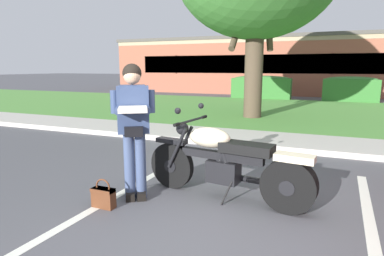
# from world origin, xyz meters

# --- Properties ---
(ground_plane) EXTENTS (140.00, 140.00, 0.00)m
(ground_plane) POSITION_xyz_m (0.00, 0.00, 0.00)
(ground_plane) COLOR #4C4C51
(curb_strip) EXTENTS (60.00, 0.20, 0.12)m
(curb_strip) POSITION_xyz_m (0.00, 3.50, 0.06)
(curb_strip) COLOR #B7B2A8
(curb_strip) RESTS_ON ground
(concrete_walk) EXTENTS (60.00, 1.50, 0.08)m
(concrete_walk) POSITION_xyz_m (0.00, 4.35, 0.04)
(concrete_walk) COLOR #B7B2A8
(concrete_walk) RESTS_ON ground
(grass_lawn) EXTENTS (60.00, 8.90, 0.06)m
(grass_lawn) POSITION_xyz_m (0.00, 9.55, 0.03)
(grass_lawn) COLOR #518E3D
(grass_lawn) RESTS_ON ground
(stall_stripe_0) EXTENTS (0.30, 4.40, 0.01)m
(stall_stripe_0) POSITION_xyz_m (-1.43, 0.20, 0.00)
(stall_stripe_0) COLOR silver
(stall_stripe_0) RESTS_ON ground
(stall_stripe_1) EXTENTS (0.30, 4.40, 0.01)m
(stall_stripe_1) POSITION_xyz_m (1.54, 0.20, 0.00)
(stall_stripe_1) COLOR silver
(stall_stripe_1) RESTS_ON ground
(motorcycle) EXTENTS (2.24, 0.82, 1.18)m
(motorcycle) POSITION_xyz_m (-0.00, 0.77, 0.48)
(motorcycle) COLOR black
(motorcycle) RESTS_ON ground
(rider_person) EXTENTS (0.60, 0.67, 1.70)m
(rider_person) POSITION_xyz_m (-1.15, 0.35, 1.01)
(rider_person) COLOR black
(rider_person) RESTS_ON ground
(handbag) EXTENTS (0.28, 0.13, 0.36)m
(handbag) POSITION_xyz_m (-1.36, -0.03, 0.14)
(handbag) COLOR #562D19
(handbag) RESTS_ON ground
(hedge_left) EXTENTS (3.04, 0.90, 1.24)m
(hedge_left) POSITION_xyz_m (-2.11, 14.29, 0.65)
(hedge_left) COLOR #336B2D
(hedge_left) RESTS_ON ground
(hedge_center_left) EXTENTS (2.47, 0.90, 1.24)m
(hedge_center_left) POSITION_xyz_m (2.14, 14.29, 0.65)
(hedge_center_left) COLOR #336B2D
(hedge_center_left) RESTS_ON ground
(brick_building) EXTENTS (28.09, 8.85, 3.58)m
(brick_building) POSITION_xyz_m (1.31, 21.01, 1.79)
(brick_building) COLOR #93513D
(brick_building) RESTS_ON ground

